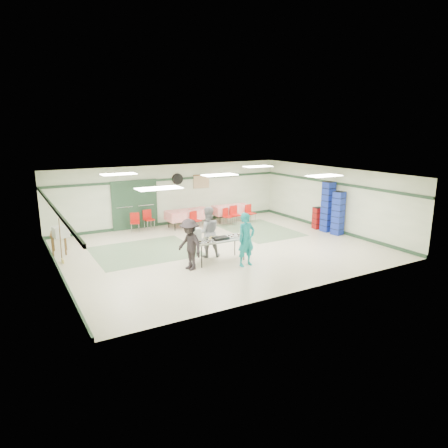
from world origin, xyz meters
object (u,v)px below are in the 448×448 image
chair_a (234,213)px  broom (60,240)px  serving_table (219,240)px  volunteer_dark (190,244)px  chair_d (195,219)px  volunteer_teal (246,240)px  crate_stack_red (318,218)px  chair_loose_b (135,220)px  volunteer_grey (208,232)px  dining_table_a (231,209)px  office_printer (61,232)px  crate_stack_blue_a (338,213)px  crate_stack_blue_b (328,207)px  chair_c (250,211)px  chair_b (227,215)px  dining_table_b (188,214)px  printer_table (58,236)px  chair_loose_a (148,217)px

chair_a → broom: bearing=-169.8°
serving_table → chair_a: bearing=53.6°
volunteer_dark → chair_d: (2.32, 4.49, -0.32)m
volunteer_teal → crate_stack_red: size_ratio=1.81×
chair_loose_b → volunteer_dark: bearing=-71.3°
serving_table → chair_d: (1.16, 4.26, -0.23)m
volunteer_grey → chair_d: size_ratio=2.17×
dining_table_a → office_printer: (-7.75, -2.00, 0.36)m
dining_table_a → chair_d: size_ratio=2.18×
chair_a → crate_stack_blue_a: (2.70, -3.70, 0.38)m
chair_loose_b → crate_stack_blue_b: (7.09, -3.93, 0.56)m
chair_c → crate_stack_blue_a: bearing=-75.0°
chair_d → crate_stack_blue_b: size_ratio=0.37×
chair_loose_b → crate_stack_red: (7.09, -3.38, -0.03)m
volunteer_grey → chair_a: 4.89m
chair_a → crate_stack_red: bearing=-46.3°
serving_table → chair_c: 5.84m
crate_stack_blue_b → crate_stack_blue_a: bearing=-90.0°
serving_table → volunteer_dark: size_ratio=1.13×
dining_table_a → chair_b: (-0.56, -0.58, -0.09)m
chair_b → chair_a: bearing=-21.8°
chair_b → crate_stack_blue_b: 4.42m
crate_stack_blue_a → office_printer: size_ratio=3.87×
crate_stack_red → dining_table_b: bearing=146.9°
dining_table_a → broom: broom is taller
serving_table → dining_table_a: 5.87m
volunteer_dark → printer_table: (-3.27, 3.79, -0.18)m
serving_table → dining_table_a: size_ratio=1.04×
chair_c → crate_stack_blue_b: 3.66m
volunteer_grey → crate_stack_red: (5.96, 1.09, -0.39)m
dining_table_a → printer_table: size_ratio=2.01×
serving_table → crate_stack_blue_b: crate_stack_blue_b is taller
dining_table_a → printer_table: 7.86m
chair_a → chair_b: (-0.41, -0.01, -0.04)m
chair_b → chair_d: (-1.60, 0.01, 0.01)m
chair_a → crate_stack_blue_b: size_ratio=0.40×
volunteer_teal → dining_table_a: (2.78, 5.61, -0.29)m
chair_loose_b → printer_table: 3.57m
volunteer_dark → chair_loose_a: (0.60, 5.54, -0.28)m
crate_stack_blue_a → volunteer_dark: bearing=-173.6°
crate_stack_red → crate_stack_blue_b: 0.81m
chair_d → printer_table: bearing=173.7°
crate_stack_red → chair_c: bearing=126.7°
dining_table_a → chair_loose_a: chair_loose_a is taller
volunteer_dark → crate_stack_red: size_ratio=1.70×
volunteer_teal → volunteer_dark: (-1.71, 0.55, -0.05)m
crate_stack_blue_a → dining_table_a: bearing=120.8°
volunteer_teal → dining_table_b: bearing=79.5°
dining_table_b → crate_stack_blue_a: bearing=-44.0°
serving_table → crate_stack_blue_a: (5.88, 0.56, 0.18)m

